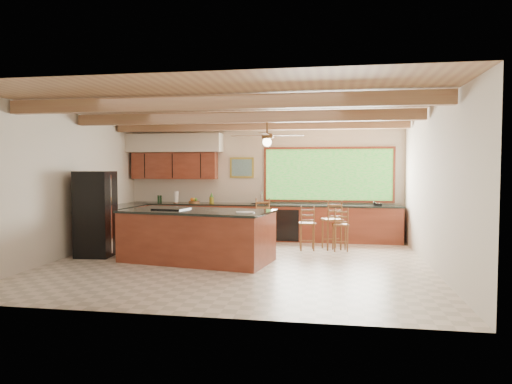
# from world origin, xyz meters

# --- Properties ---
(ground) EXTENTS (7.20, 7.20, 0.00)m
(ground) POSITION_xyz_m (0.00, 0.00, 0.00)
(ground) COLOR beige
(ground) RESTS_ON ground
(room_shell) EXTENTS (7.27, 6.54, 3.02)m
(room_shell) POSITION_xyz_m (-0.17, 0.65, 2.21)
(room_shell) COLOR beige
(room_shell) RESTS_ON ground
(counter_run) EXTENTS (7.12, 3.10, 1.23)m
(counter_run) POSITION_xyz_m (-0.82, 2.52, 0.46)
(counter_run) COLOR brown
(counter_run) RESTS_ON ground
(island) EXTENTS (3.10, 1.85, 1.03)m
(island) POSITION_xyz_m (-0.83, 0.03, 0.51)
(island) COLOR brown
(island) RESTS_ON ground
(refrigerator) EXTENTS (0.74, 0.72, 1.77)m
(refrigerator) POSITION_xyz_m (-3.05, 0.16, 0.89)
(refrigerator) COLOR black
(refrigerator) RESTS_ON ground
(bar_stool_a) EXTENTS (0.52, 0.52, 1.12)m
(bar_stool_a) POSITION_xyz_m (0.10, 2.28, 0.66)
(bar_stool_a) COLOR brown
(bar_stool_a) RESTS_ON ground
(bar_stool_b) EXTENTS (0.52, 0.52, 1.12)m
(bar_stool_b) POSITION_xyz_m (1.80, 1.73, 0.66)
(bar_stool_b) COLOR brown
(bar_stool_b) RESTS_ON ground
(bar_stool_c) EXTENTS (0.40, 0.40, 1.00)m
(bar_stool_c) POSITION_xyz_m (1.25, 1.55, 0.59)
(bar_stool_c) COLOR brown
(bar_stool_c) RESTS_ON ground
(bar_stool_d) EXTENTS (0.39, 0.39, 0.97)m
(bar_stool_d) POSITION_xyz_m (1.98, 1.55, 0.57)
(bar_stool_d) COLOR brown
(bar_stool_d) RESTS_ON ground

